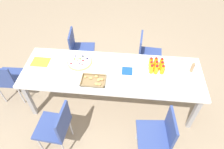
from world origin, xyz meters
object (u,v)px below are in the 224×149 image
Objects in this scene: napkin_stack at (127,71)px; chair_near_right at (79,48)px; chair_far_right at (57,126)px; juice_bottle_0 at (161,63)px; chair_end at (7,78)px; juice_bottle_8 at (151,69)px; plate_stack at (111,66)px; juice_bottle_1 at (156,62)px; juice_bottle_3 at (162,66)px; juice_bottle_6 at (162,70)px; chair_far_left at (159,133)px; juice_bottle_2 at (151,62)px; snack_tray at (94,81)px; party_table at (112,74)px; juice_bottle_5 at (151,66)px; chair_near_left at (146,53)px; fruit_pizza at (80,62)px; cardboard_tube at (192,68)px; juice_bottle_4 at (156,65)px; paper_folder at (41,62)px.

chair_near_right is at bearing -40.10° from napkin_stack.
chair_near_right is 1.56m from chair_far_right.
chair_end is at bearing 6.09° from juice_bottle_0.
juice_bottle_8 is 0.57m from plate_stack.
juice_bottle_3 is (-0.08, 0.08, 0.00)m from juice_bottle_1.
juice_bottle_6 is at bearing 92.73° from juice_bottle_0.
juice_bottle_2 is at bearing 2.15° from chair_far_left.
juice_bottle_3 is 0.43× the size of snack_tray.
juice_bottle_2 is at bearing -1.50° from juice_bottle_0.
chair_near_right is at bearing 5.73° from chair_far_right.
juice_bottle_2 is at bearing -88.41° from juice_bottle_8.
juice_bottle_2 is at bearing 5.81° from juice_bottle_1.
chair_far_left is 2.50× the size of snack_tray.
juice_bottle_0 is (-0.70, -0.18, 0.13)m from party_table.
juice_bottle_5 reaches higher than chair_end.
party_table is at bearing 10.96° from juice_bottle_5.
snack_tray is (0.84, 0.40, -0.05)m from juice_bottle_1.
juice_bottle_8 is at bearing -162.57° from snack_tray.
chair_end is 2.50× the size of snack_tray.
chair_end is (2.16, 0.82, 0.00)m from chair_near_left.
fruit_pizza is 0.72m from napkin_stack.
cardboard_tube reaches higher than plate_stack.
chair_near_left is at bearing -76.76° from juice_bottle_6.
juice_bottle_2 is 0.17m from juice_bottle_3.
juice_bottle_3 is (-0.70, -0.12, 0.13)m from party_table.
juice_bottle_1 is 0.99× the size of juice_bottle_5.
juice_bottle_6 is at bearing -179.08° from juice_bottle_8.
chair_far_left is at bearing 131.01° from party_table.
party_table is 3.10× the size of chair_end.
juice_bottle_1 reaches higher than fruit_pizza.
chair_far_right is 1.61m from juice_bottle_1.
juice_bottle_8 is at bearing 48.20° from juice_bottle_4.
juice_bottle_3 is at bearing 178.90° from juice_bottle_4.
chair_far_left is 5.63× the size of juice_bottle_6.
chair_near_left is 2.25× the size of fruit_pizza.
juice_bottle_0 is (-1.32, -0.97, 0.32)m from chair_far_right.
chair_end is 1.86m from napkin_stack.
juice_bottle_4 is 0.43× the size of snack_tray.
juice_bottle_4 is (-0.00, 0.08, -0.00)m from juice_bottle_1.
chair_far_left is 5.75× the size of juice_bottle_3.
party_table is 0.57m from juice_bottle_8.
juice_bottle_1 reaches higher than chair_far_left.
fruit_pizza reaches higher than snack_tray.
chair_far_left is at bearing 97.59° from juice_bottle_5.
juice_bottle_8 is (-0.01, 0.07, -0.00)m from juice_bottle_5.
napkin_stack is (0.48, 0.15, -0.06)m from juice_bottle_0.
chair_far_right is 1.57m from juice_bottle_4.
fruit_pizza is at bearing 10.05° from chair_near_right.
plate_stack is (-0.48, 0.06, 0.00)m from fruit_pizza.
paper_folder is (0.41, 0.68, 0.25)m from chair_near_right.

